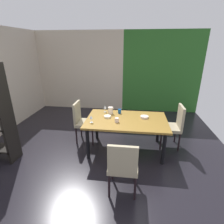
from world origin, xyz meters
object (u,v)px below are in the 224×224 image
object	(u,v)px
wine_glass_left	(91,117)
chair_left_far	(83,120)
dining_table	(126,123)
wine_glass_near_window	(105,107)
cup_west	(117,120)
serving_bowl_right	(107,117)
cup_east	(120,111)
pitcher_center	(110,110)
chair_right_far	(174,124)
serving_bowl_front	(144,117)
chair_head_near	(123,165)

from	to	relation	value
wine_glass_left	chair_left_far	bearing A→B (deg)	123.82
dining_table	wine_glass_near_window	xyz separation A→B (m)	(-0.51, 0.37, 0.19)
wine_glass_left	cup_west	world-z (taller)	wine_glass_left
chair_left_far	cup_west	bearing A→B (deg)	63.33
chair_left_far	wine_glass_left	size ratio (longest dim) A/B	6.32
serving_bowl_right	dining_table	bearing A→B (deg)	-7.30
cup_east	pitcher_center	distance (m)	0.21
chair_right_far	wine_glass_near_window	size ratio (longest dim) A/B	6.13
serving_bowl_right	pitcher_center	distance (m)	0.24
chair_left_far	serving_bowl_right	distance (m)	0.68
wine_glass_near_window	serving_bowl_front	distance (m)	0.91
chair_left_far	wine_glass_left	world-z (taller)	chair_left_far
chair_head_near	wine_glass_near_window	size ratio (longest dim) A/B	5.79
wine_glass_near_window	cup_west	xyz separation A→B (m)	(0.32, -0.53, -0.07)
serving_bowl_right	cup_east	size ratio (longest dim) A/B	1.54
wine_glass_near_window	cup_west	world-z (taller)	wine_glass_near_window
serving_bowl_right	cup_east	bearing A→B (deg)	49.83
wine_glass_near_window	serving_bowl_front	world-z (taller)	wine_glass_near_window
wine_glass_left	cup_east	distance (m)	0.77
serving_bowl_front	cup_east	xyz separation A→B (m)	(-0.54, 0.20, 0.03)
chair_left_far	cup_east	distance (m)	0.89
serving_bowl_front	pitcher_center	bearing A→B (deg)	168.86
chair_left_far	serving_bowl_front	xyz separation A→B (m)	(1.40, -0.13, 0.20)
chair_head_near	dining_table	bearing A→B (deg)	90.68
chair_right_far	wine_glass_near_window	distance (m)	1.56
chair_right_far	chair_head_near	world-z (taller)	chair_right_far
wine_glass_near_window	wine_glass_left	distance (m)	0.64
wine_glass_near_window	chair_right_far	bearing A→B (deg)	-4.01
chair_right_far	dining_table	bearing A→B (deg)	104.34
serving_bowl_front	cup_east	world-z (taller)	cup_east
wine_glass_near_window	serving_bowl_front	xyz separation A→B (m)	(0.88, -0.24, -0.09)
wine_glass_near_window	serving_bowl_front	size ratio (longest dim) A/B	0.91
wine_glass_near_window	dining_table	bearing A→B (deg)	-36.09
wine_glass_near_window	pitcher_center	bearing A→B (deg)	-33.52
wine_glass_near_window	cup_west	bearing A→B (deg)	-58.72
cup_east	dining_table	bearing A→B (deg)	-62.47
chair_right_far	wine_glass_left	xyz separation A→B (m)	(-1.71, -0.50, 0.29)
chair_right_far	serving_bowl_front	world-z (taller)	chair_right_far
wine_glass_near_window	cup_east	size ratio (longest dim) A/B	1.61
serving_bowl_right	pitcher_center	size ratio (longest dim) A/B	0.98
chair_left_far	cup_east	world-z (taller)	chair_left_far
dining_table	cup_east	world-z (taller)	cup_east
dining_table	wine_glass_left	size ratio (longest dim) A/B	11.04
chair_right_far	cup_east	xyz separation A→B (m)	(-1.20, 0.07, 0.23)
wine_glass_near_window	pitcher_center	distance (m)	0.17
chair_left_far	serving_bowl_front	size ratio (longest dim) A/B	5.52
serving_bowl_right	cup_west	bearing A→B (deg)	-43.58
dining_table	wine_glass_left	distance (m)	0.75
serving_bowl_front	cup_west	bearing A→B (deg)	-152.32
wine_glass_left	pitcher_center	size ratio (longest dim) A/B	0.98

